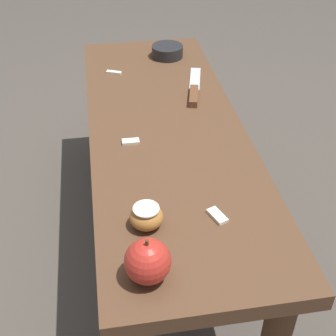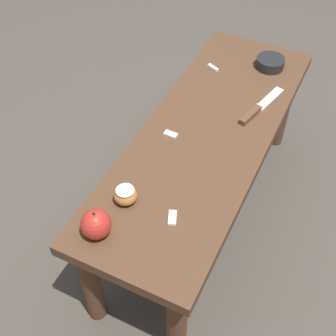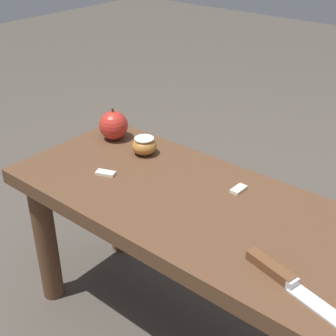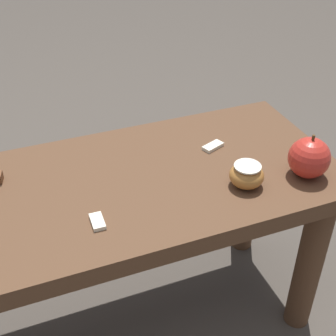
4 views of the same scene
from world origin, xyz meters
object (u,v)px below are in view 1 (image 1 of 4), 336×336
object	(u,v)px
knife	(194,91)
apple_whole	(148,261)
apple_cut	(146,217)
wooden_bench	(166,149)
bowl	(167,51)

from	to	relation	value
knife	apple_whole	distance (m)	0.72
apple_cut	wooden_bench	bearing A→B (deg)	164.94
wooden_bench	bowl	size ratio (longest dim) A/B	11.12
apple_whole	bowl	size ratio (longest dim) A/B	0.89
knife	bowl	xyz separation A→B (m)	(-0.28, -0.04, 0.01)
apple_cut	bowl	distance (m)	0.84
apple_cut	bowl	bearing A→B (deg)	167.87
wooden_bench	apple_whole	bearing A→B (deg)	-12.71
wooden_bench	apple_cut	distance (m)	0.40
apple_whole	wooden_bench	bearing A→B (deg)	167.29
apple_whole	apple_cut	world-z (taller)	apple_whole
apple_cut	apple_whole	bearing A→B (deg)	-6.01
apple_whole	bowl	bearing A→B (deg)	168.72
wooden_bench	apple_cut	bearing A→B (deg)	-15.06
knife	apple_cut	world-z (taller)	apple_cut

